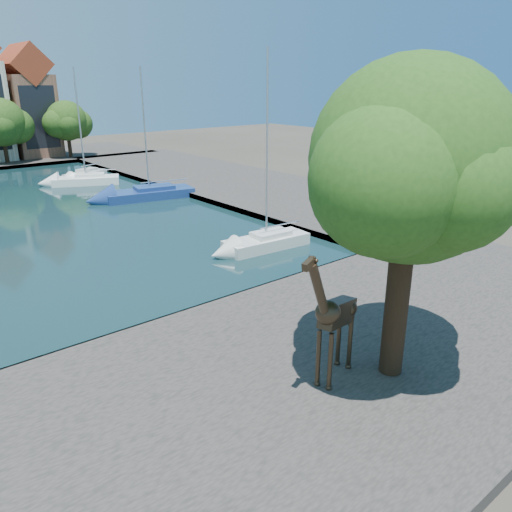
{
  "coord_description": "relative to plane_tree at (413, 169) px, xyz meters",
  "views": [
    {
      "loc": [
        -6.01,
        -17.84,
        10.27
      ],
      "look_at": [
        7.08,
        -2.0,
        3.02
      ],
      "focal_mm": 35.0,
      "sensor_mm": 36.0,
      "label": 1
    }
  ],
  "objects": [
    {
      "name": "ground",
      "position": [
        -7.62,
        9.01,
        -7.67
      ],
      "size": [
        160.0,
        160.0,
        0.0
      ],
      "primitive_type": "plane",
      "color": "#38332B",
      "rests_on": "ground"
    },
    {
      "name": "near_quay",
      "position": [
        -7.62,
        2.01,
        -7.42
      ],
      "size": [
        50.0,
        14.0,
        0.5
      ],
      "primitive_type": "cube",
      "color": "#433D3A",
      "rests_on": "ground"
    },
    {
      "name": "right_quay",
      "position": [
        17.38,
        33.01,
        -7.42
      ],
      "size": [
        14.0,
        52.0,
        0.5
      ],
      "primitive_type": "cube",
      "color": "#433D3A",
      "rests_on": "ground"
    },
    {
      "name": "plane_tree",
      "position": [
        0.0,
        0.0,
        0.0
      ],
      "size": [
        8.32,
        6.4,
        10.62
      ],
      "color": "#332114",
      "rests_on": "near_quay"
    },
    {
      "name": "townhouse_east_end",
      "position": [
        7.38,
        64.99,
        -0.56
      ],
      "size": [
        5.44,
        9.18,
        14.43
      ],
      "color": "brown",
      "rests_on": "far_quay"
    },
    {
      "name": "far_tree_east",
      "position": [
        2.49,
        59.5,
        -2.43
      ],
      "size": [
        7.54,
        5.8,
        7.84
      ],
      "color": "#332114",
      "rests_on": "far_quay"
    },
    {
      "name": "far_tree_far_east",
      "position": [
        10.48,
        59.5,
        -2.6
      ],
      "size": [
        6.76,
        5.2,
        7.36
      ],
      "color": "#332114",
      "rests_on": "far_quay"
    },
    {
      "name": "giraffe_statue",
      "position": [
        -2.16,
        1.0,
        -4.71
      ],
      "size": [
        3.45,
        1.34,
        5.01
      ],
      "color": "#35281A",
      "rests_on": "near_quay"
    },
    {
      "name": "sailboat_right_a",
      "position": [
        6.3,
        14.23,
        -6.99
      ],
      "size": [
        5.82,
        2.42,
        12.02
      ],
      "color": "silver",
      "rests_on": "water_basin"
    },
    {
      "name": "sailboat_right_b",
      "position": [
        7.38,
        31.87,
        -6.98
      ],
      "size": [
        8.27,
        4.27,
        11.34
      ],
      "color": "navy",
      "rests_on": "water_basin"
    },
    {
      "name": "sailboat_right_c",
      "position": [
        5.51,
        42.02,
        -6.99
      ],
      "size": [
        6.93,
        4.86,
        11.43
      ],
      "color": "white",
      "rests_on": "water_basin"
    },
    {
      "name": "sailboat_right_d",
      "position": [
        6.6,
        44.96,
        -6.97
      ],
      "size": [
        5.26,
        3.63,
        10.62
      ],
      "color": "silver",
      "rests_on": "water_basin"
    }
  ]
}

